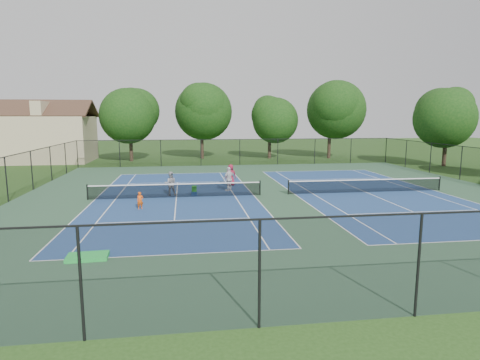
{
  "coord_description": "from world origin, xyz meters",
  "views": [
    {
      "loc": [
        -6.39,
        -27.84,
        5.62
      ],
      "look_at": [
        -2.64,
        -1.0,
        1.3
      ],
      "focal_mm": 30.0,
      "sensor_mm": 36.0,
      "label": 1
    }
  ],
  "objects": [
    {
      "name": "green_tarp",
      "position": [
        -10.3,
        -11.87,
        0.09
      ],
      "size": [
        1.63,
        1.02,
        0.15
      ],
      "primitive_type": "cube",
      "rotation": [
        0.0,
        0.0,
        0.06
      ],
      "color": "green",
      "rests_on": "ground"
    },
    {
      "name": "clapboard_house",
      "position": [
        -23.0,
        25.0,
        3.09
      ],
      "size": [
        10.8,
        8.1,
        7.65
      ],
      "color": "tan",
      "rests_on": "ground"
    },
    {
      "name": "tree_back_a",
      "position": [
        -13.0,
        24.0,
        6.04
      ],
      "size": [
        6.8,
        6.8,
        9.15
      ],
      "color": "#2D2116",
      "rests_on": "ground"
    },
    {
      "name": "tree_back_c",
      "position": [
        5.0,
        25.0,
        5.48
      ],
      "size": [
        6.0,
        6.0,
        8.4
      ],
      "color": "#2D2116",
      "rests_on": "ground"
    },
    {
      "name": "bystander_a",
      "position": [
        -3.07,
        1.94,
        0.92
      ],
      "size": [
        1.16,
        0.95,
        1.85
      ],
      "primitive_type": "imported",
      "rotation": [
        0.0,
        0.0,
        3.7
      ],
      "color": "silver",
      "rests_on": "ground"
    },
    {
      "name": "tree_back_d",
      "position": [
        13.0,
        24.0,
        6.82
      ],
      "size": [
        7.8,
        7.8,
        10.37
      ],
      "color": "#2D2116",
      "rests_on": "ground"
    },
    {
      "name": "tennis_court_right",
      "position": [
        7.0,
        0.0,
        0.1
      ],
      "size": [
        12.0,
        23.83,
        1.07
      ],
      "color": "navy",
      "rests_on": "ground"
    },
    {
      "name": "tree_back_b",
      "position": [
        -4.0,
        26.0,
        6.6
      ],
      "size": [
        7.6,
        7.6,
        10.03
      ],
      "color": "#2D2116",
      "rests_on": "ground"
    },
    {
      "name": "ball_hopper",
      "position": [
        -5.74,
        0.6,
        0.48
      ],
      "size": [
        0.35,
        0.29,
        0.41
      ],
      "primitive_type": "cube",
      "rotation": [
        0.0,
        0.0,
        0.03
      ],
      "color": "green",
      "rests_on": "ball_crate"
    },
    {
      "name": "child_player",
      "position": [
        -9.11,
        -3.34,
        0.54
      ],
      "size": [
        0.46,
        0.37,
        1.08
      ],
      "primitive_type": "imported",
      "rotation": [
        0.0,
        0.0,
        0.34
      ],
      "color": "#F65710",
      "rests_on": "ground"
    },
    {
      "name": "bystander_c",
      "position": [
        -2.66,
        4.26,
        0.88
      ],
      "size": [
        0.87,
        0.58,
        1.76
      ],
      "primitive_type": "imported",
      "rotation": [
        0.0,
        0.0,
        3.17
      ],
      "color": "maroon",
      "rests_on": "ground"
    },
    {
      "name": "instructor",
      "position": [
        -7.41,
        0.8,
        0.86
      ],
      "size": [
        0.84,
        0.66,
        1.73
      ],
      "primitive_type": "imported",
      "rotation": [
        0.0,
        0.0,
        3.15
      ],
      "color": "#979799",
      "rests_on": "ground"
    },
    {
      "name": "tennis_court_left",
      "position": [
        -7.0,
        0.0,
        0.1
      ],
      "size": [
        12.0,
        23.83,
        1.07
      ],
      "color": "navy",
      "rests_on": "ground"
    },
    {
      "name": "tree_side_e",
      "position": [
        23.0,
        14.0,
        5.81
      ],
      "size": [
        6.6,
        6.6,
        8.87
      ],
      "color": "#2D2116",
      "rests_on": "ground"
    },
    {
      "name": "court_pad",
      "position": [
        0.0,
        0.0,
        0.0
      ],
      "size": [
        36.0,
        36.0,
        0.01
      ],
      "primitive_type": "cube",
      "color": "#2F533A",
      "rests_on": "ground"
    },
    {
      "name": "ground",
      "position": [
        0.0,
        0.0,
        0.0
      ],
      "size": [
        140.0,
        140.0,
        0.0
      ],
      "primitive_type": "plane",
      "color": "#234716",
      "rests_on": "ground"
    },
    {
      "name": "perimeter_fence",
      "position": [
        0.0,
        0.0,
        1.6
      ],
      "size": [
        36.08,
        36.08,
        3.02
      ],
      "color": "black",
      "rests_on": "ground"
    },
    {
      "name": "ball_crate",
      "position": [
        -5.74,
        0.6,
        0.14
      ],
      "size": [
        0.43,
        0.35,
        0.28
      ],
      "primitive_type": "cube",
      "rotation": [
        0.0,
        0.0,
        -0.07
      ],
      "color": "#154694",
      "rests_on": "ground"
    }
  ]
}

